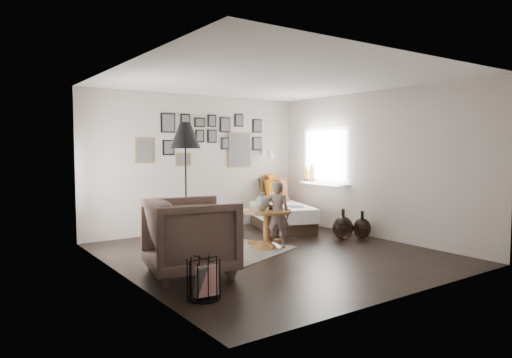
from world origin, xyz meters
TOP-DOWN VIEW (x-y plane):
  - ground at (0.00, 0.00)m, footprint 4.80×4.80m
  - wall_back at (0.00, 2.40)m, footprint 4.50×0.00m
  - wall_front at (0.00, -2.40)m, footprint 4.50×0.00m
  - wall_left at (-2.25, 0.00)m, footprint 0.00×4.80m
  - wall_right at (2.25, 0.00)m, footprint 0.00×4.80m
  - ceiling at (0.00, 0.00)m, footprint 4.80×4.80m
  - door_left at (-2.23, 1.20)m, footprint 0.00×2.14m
  - window_right at (2.18, 1.34)m, footprint 0.15×1.32m
  - gallery_wall at (0.29, 2.38)m, footprint 2.74×0.03m
  - wall_sconce at (1.55, 2.13)m, footprint 0.18×0.36m
  - rug at (-0.48, 0.37)m, footprint 2.13×1.81m
  - pedestal_table at (0.19, 0.38)m, footprint 0.77×0.77m
  - vase at (0.11, 0.40)m, footprint 0.22×0.22m
  - candles at (0.30, 0.38)m, footprint 0.13×0.13m
  - daybed at (1.45, 1.81)m, footprint 1.57×2.28m
  - magazine_on_daybed at (1.40, 1.16)m, footprint 0.29×0.36m
  - armchair at (-1.52, -0.30)m, footprint 1.24×1.22m
  - armchair_cushion at (-1.49, -0.25)m, footprint 0.53×0.54m
  - floor_lamp at (-1.00, 0.87)m, footprint 0.46×0.46m
  - magazine_basket at (-1.84, -1.23)m, footprint 0.37×0.37m
  - demijohn_large at (1.63, 0.12)m, footprint 0.36×0.36m
  - demijohn_small at (1.98, 0.00)m, footprint 0.32×0.32m
  - child at (0.30, 0.26)m, footprint 0.45×0.47m

SIDE VIEW (x-z plane):
  - ground at x=0.00m, z-range 0.00..0.00m
  - rug at x=-0.48m, z-range 0.00..0.01m
  - demijohn_small at x=1.98m, z-range -0.06..0.43m
  - demijohn_large at x=1.63m, z-range -0.06..0.48m
  - magazine_basket at x=-1.84m, z-range 0.00..0.43m
  - pedestal_table at x=0.19m, z-range -0.02..0.59m
  - daybed at x=1.45m, z-range -0.20..0.84m
  - armchair_cushion at x=-1.49m, z-range 0.38..0.58m
  - armchair at x=-1.52m, z-range 0.00..0.97m
  - magazine_on_daybed at x=1.40m, z-range 0.48..0.50m
  - child at x=0.30m, z-range 0.00..1.08m
  - candles at x=0.30m, z-range 0.60..0.89m
  - vase at x=0.11m, z-range 0.50..1.06m
  - window_right at x=2.18m, z-range 0.28..1.58m
  - door_left at x=-2.23m, z-range -0.02..2.12m
  - wall_back at x=0.00m, z-range -0.95..3.55m
  - wall_front at x=0.00m, z-range -0.95..3.55m
  - wall_left at x=-2.25m, z-range -1.10..3.70m
  - wall_right at x=2.25m, z-range -1.10..3.70m
  - wall_sconce at x=1.55m, z-range 1.38..1.54m
  - floor_lamp at x=-1.00m, z-range 0.72..2.70m
  - gallery_wall at x=0.29m, z-range 1.20..2.28m
  - ceiling at x=0.00m, z-range 2.60..2.60m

